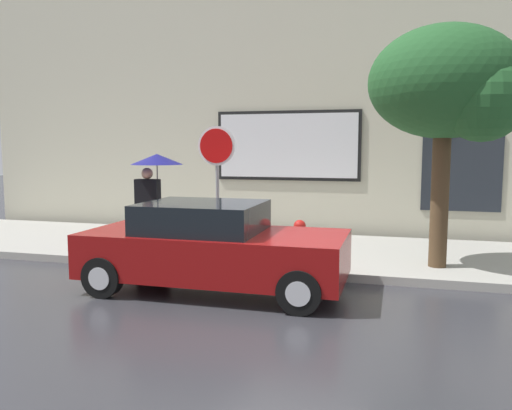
{
  "coord_description": "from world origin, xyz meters",
  "views": [
    {
      "loc": [
        1.61,
        -7.73,
        2.32
      ],
      "look_at": [
        -1.03,
        1.8,
        1.2
      ],
      "focal_mm": 36.08,
      "sensor_mm": 36.0,
      "label": 1
    }
  ],
  "objects_px": {
    "fire_hydrant": "(300,242)",
    "pedestrian_with_umbrella": "(154,173)",
    "street_tree": "(452,87)",
    "parked_car": "(213,247)",
    "stop_sign": "(217,165)"
  },
  "relations": [
    {
      "from": "parked_car",
      "to": "pedestrian_with_umbrella",
      "type": "relative_size",
      "value": 2.06
    },
    {
      "from": "parked_car",
      "to": "fire_hydrant",
      "type": "height_order",
      "value": "parked_car"
    },
    {
      "from": "fire_hydrant",
      "to": "street_tree",
      "type": "relative_size",
      "value": 0.19
    },
    {
      "from": "fire_hydrant",
      "to": "stop_sign",
      "type": "relative_size",
      "value": 0.32
    },
    {
      "from": "fire_hydrant",
      "to": "pedestrian_with_umbrella",
      "type": "distance_m",
      "value": 3.4
    },
    {
      "from": "pedestrian_with_umbrella",
      "to": "street_tree",
      "type": "height_order",
      "value": "street_tree"
    },
    {
      "from": "pedestrian_with_umbrella",
      "to": "parked_car",
      "type": "bearing_deg",
      "value": -45.22
    },
    {
      "from": "fire_hydrant",
      "to": "street_tree",
      "type": "distance_m",
      "value": 3.84
    },
    {
      "from": "stop_sign",
      "to": "fire_hydrant",
      "type": "bearing_deg",
      "value": -0.49
    },
    {
      "from": "street_tree",
      "to": "stop_sign",
      "type": "bearing_deg",
      "value": -176.15
    },
    {
      "from": "parked_car",
      "to": "fire_hydrant",
      "type": "xyz_separation_m",
      "value": [
        1.11,
        1.7,
        -0.16
      ]
    },
    {
      "from": "parked_car",
      "to": "pedestrian_with_umbrella",
      "type": "height_order",
      "value": "pedestrian_with_umbrella"
    },
    {
      "from": "parked_car",
      "to": "pedestrian_with_umbrella",
      "type": "bearing_deg",
      "value": 134.78
    },
    {
      "from": "parked_car",
      "to": "street_tree",
      "type": "xyz_separation_m",
      "value": [
        3.71,
        2.0,
        2.65
      ]
    },
    {
      "from": "parked_car",
      "to": "pedestrian_with_umbrella",
      "type": "distance_m",
      "value": 3.1
    }
  ]
}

